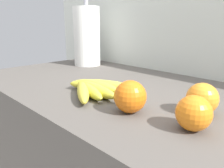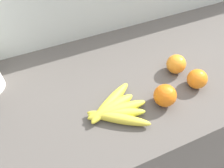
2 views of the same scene
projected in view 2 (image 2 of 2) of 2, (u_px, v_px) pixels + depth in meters
The scene contains 7 objects.
ground_plane at pixel (158, 151), 1.62m from camera, with size 6.00×6.00×0.00m, color beige.
counter at pixel (171, 117), 1.27m from camera, with size 1.98×0.61×0.92m, color #514C47.
wall_back at pixel (146, 57), 1.32m from camera, with size 2.38×0.06×1.30m, color silver.
banana_bunch at pixel (115, 110), 0.72m from camera, with size 0.21×0.21×0.04m.
orange_back_right at pixel (197, 79), 0.79m from camera, with size 0.07×0.07×0.07m, color orange.
orange_center at pixel (176, 64), 0.84m from camera, with size 0.07×0.07×0.07m, color orange.
orange_front at pixel (165, 96), 0.74m from camera, with size 0.08×0.08×0.08m, color orange.
Camera 2 is at (-0.58, -0.49, 1.55)m, focal length 35.52 mm.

